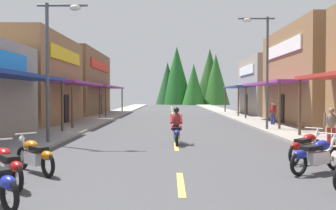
{
  "coord_description": "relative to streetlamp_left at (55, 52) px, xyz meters",
  "views": [
    {
      "loc": [
        -0.25,
        -0.62,
        2.09
      ],
      "look_at": [
        -0.37,
        21.64,
        1.48
      ],
      "focal_mm": 40.17,
      "sensor_mm": 36.0,
      "label": 1
    }
  ],
  "objects": [
    {
      "name": "pedestrian_by_shop",
      "position": [
        11.12,
        -0.79,
        -2.95
      ],
      "size": [
        0.55,
        0.36,
        1.58
      ],
      "rotation": [
        0.0,
        0.0,
        4.4
      ],
      "color": "maroon",
      "rests_on": "ground"
    },
    {
      "name": "pedestrian_browsing",
      "position": [
        11.59,
        9.37,
        -2.91
      ],
      "size": [
        0.42,
        0.49,
        1.63
      ],
      "rotation": [
        0.0,
        0.0,
        3.75
      ],
      "color": "#333F8C",
      "rests_on": "ground"
    },
    {
      "name": "sidewalk_right",
      "position": [
        11.32,
        15.97,
        -3.79
      ],
      "size": [
        2.74,
        91.82,
        0.12
      ],
      "primitive_type": "cube",
      "color": "gray",
      "rests_on": "ground"
    },
    {
      "name": "storefront_left_middle",
      "position": [
        -6.42,
        11.18,
        -0.73
      ],
      "size": [
        9.38,
        10.33,
        6.25
      ],
      "color": "olive",
      "rests_on": "ground"
    },
    {
      "name": "motorcycle_parked_right_3",
      "position": [
        8.98,
        -3.94,
        -3.37
      ],
      "size": [
        1.61,
        1.56,
        1.04
      ],
      "rotation": [
        0.0,
        0.0,
        0.77
      ],
      "color": "black",
      "rests_on": "ground"
    },
    {
      "name": "motorcycle_parked_left_1",
      "position": [
        1.04,
        -7.08,
        -3.37
      ],
      "size": [
        1.46,
        1.7,
        1.04
      ],
      "rotation": [
        0.0,
        0.0,
        2.27
      ],
      "color": "black",
      "rests_on": "ground"
    },
    {
      "name": "streetlamp_left",
      "position": [
        0.0,
        0.0,
        0.0
      ],
      "size": [
        2.08,
        0.3,
        5.88
      ],
      "color": "#474C51",
      "rests_on": "ground"
    },
    {
      "name": "centerline_dashes",
      "position": [
        5.01,
        19.15,
        -3.85
      ],
      "size": [
        0.16,
        67.0,
        0.01
      ],
      "color": "#E0C64C",
      "rests_on": "ground"
    },
    {
      "name": "streetlamp_right",
      "position": [
        10.05,
        6.07,
        0.38
      ],
      "size": [
        2.08,
        0.3,
        6.55
      ],
      "color": "#474C51",
      "rests_on": "ground"
    },
    {
      "name": "motorcycle_parked_right_2",
      "position": [
        8.68,
        -5.56,
        -3.37
      ],
      "size": [
        1.85,
        1.25,
        1.04
      ],
      "rotation": [
        0.0,
        0.0,
        0.57
      ],
      "color": "black",
      "rests_on": "ground"
    },
    {
      "name": "storefront_right_far",
      "position": [
        17.12,
        23.45,
        -0.89
      ],
      "size": [
        10.72,
        9.74,
        5.92
      ],
      "color": "gray",
      "rests_on": "ground"
    },
    {
      "name": "ground",
      "position": [
        5.01,
        15.97,
        -3.9
      ],
      "size": [
        9.88,
        91.82,
        0.1
      ],
      "primitive_type": "cube",
      "color": "#424244"
    },
    {
      "name": "rider_cruising_lead",
      "position": [
        5.03,
        0.26,
        -3.2
      ],
      "size": [
        0.6,
        2.14,
        1.57
      ],
      "rotation": [
        0.0,
        0.0,
        1.58
      ],
      "color": "black",
      "rests_on": "ground"
    },
    {
      "name": "storefront_left_far",
      "position": [
        -7.13,
        24.19,
        -0.55
      ],
      "size": [
        10.78,
        13.36,
        6.61
      ],
      "color": "brown",
      "rests_on": "ground"
    },
    {
      "name": "sidewalk_left",
      "position": [
        -1.3,
        15.97,
        -3.79
      ],
      "size": [
        2.74,
        91.82,
        0.12
      ],
      "primitive_type": "cube",
      "color": "#9E9991",
      "rests_on": "ground"
    },
    {
      "name": "motorcycle_parked_left_2",
      "position": [
        1.18,
        -5.66,
        -3.37
      ],
      "size": [
        1.58,
        1.59,
        1.04
      ],
      "rotation": [
        0.0,
        0.0,
        2.35
      ],
      "color": "black",
      "rests_on": "ground"
    },
    {
      "name": "treeline_backdrop",
      "position": [
        9.79,
        64.58,
        1.74
      ],
      "size": [
        15.66,
        9.31,
        12.51
      ],
      "color": "#1F4F23",
      "rests_on": "ground"
    }
  ]
}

